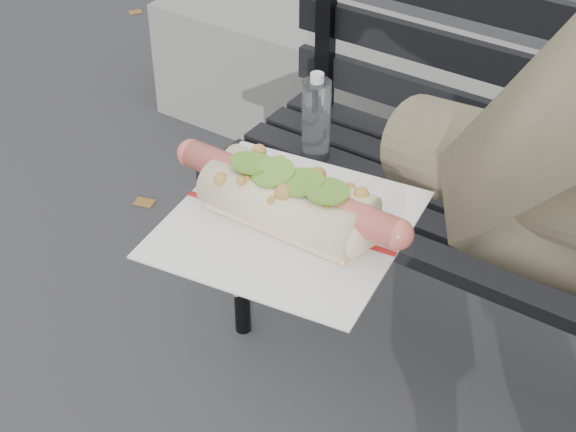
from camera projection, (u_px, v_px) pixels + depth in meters
name	position (u px, v px, depth m)	size (l,w,h in m)	color
park_bench	(566.00, 201.00, 1.78)	(1.50, 0.44, 0.88)	black
concrete_block	(335.00, 84.00, 2.84)	(1.20, 0.40, 0.40)	slate
held_hotdog	(560.00, 218.00, 0.67)	(0.63, 0.32, 0.20)	brown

